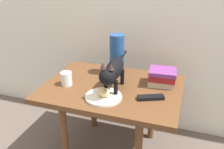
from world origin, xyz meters
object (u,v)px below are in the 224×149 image
at_px(side_table, 112,95).
at_px(green_vase, 117,55).
at_px(cat, 113,71).
at_px(book_stack, 162,77).
at_px(bread_roll, 103,92).
at_px(plate, 104,97).
at_px(candle_jar, 66,79).
at_px(tv_remote, 151,97).

xyz_separation_m(side_table, green_vase, (-0.03, 0.18, 0.20)).
relative_size(cat, book_stack, 2.63).
height_order(side_table, bread_roll, bread_roll).
bearing_deg(plate, cat, 77.17).
bearing_deg(bread_roll, candle_jar, 163.27).
bearing_deg(plate, bread_roll, -131.54).
xyz_separation_m(book_stack, tv_remote, (-0.03, -0.20, -0.04)).
height_order(candle_jar, tv_remote, candle_jar).
bearing_deg(book_stack, plate, -136.03).
height_order(plate, green_vase, green_vase).
relative_size(side_table, green_vase, 3.04).
xyz_separation_m(bread_roll, tv_remote, (0.25, 0.08, -0.03)).
relative_size(side_table, cat, 1.76).
xyz_separation_m(book_stack, candle_jar, (-0.56, -0.19, -0.01)).
xyz_separation_m(plate, cat, (0.02, 0.10, 0.13)).
xyz_separation_m(green_vase, candle_jar, (-0.25, -0.26, -0.10)).
distance_m(plate, bread_roll, 0.03).
relative_size(side_table, candle_jar, 9.93).
bearing_deg(candle_jar, green_vase, 46.00).
bearing_deg(cat, plate, -102.83).
distance_m(plate, cat, 0.16).
bearing_deg(tv_remote, candle_jar, 155.19).
bearing_deg(tv_remote, side_table, 138.68).
distance_m(plate, green_vase, 0.36).
distance_m(side_table, tv_remote, 0.28).
relative_size(side_table, book_stack, 4.64).
distance_m(side_table, book_stack, 0.33).
relative_size(book_stack, green_vase, 0.65).
bearing_deg(side_table, book_stack, 22.73).
height_order(plate, cat, cat).
bearing_deg(green_vase, bread_roll, -85.11).
height_order(plate, candle_jar, candle_jar).
height_order(plate, tv_remote, tv_remote).
bearing_deg(candle_jar, side_table, 14.69).
bearing_deg(plate, green_vase, 95.46).
bearing_deg(plate, candle_jar, 164.10).
xyz_separation_m(bread_roll, book_stack, (0.28, 0.28, 0.01)).
bearing_deg(cat, book_stack, 34.14).
bearing_deg(cat, side_table, 115.26).
height_order(bread_roll, cat, cat).
height_order(book_stack, tv_remote, book_stack).
bearing_deg(book_stack, candle_jar, -161.11).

